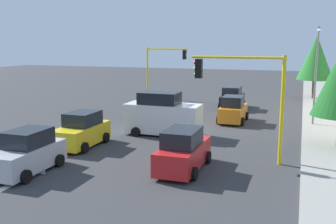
{
  "coord_description": "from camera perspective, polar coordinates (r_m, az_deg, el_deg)",
  "views": [
    {
      "loc": [
        25.29,
        8.35,
        5.93
      ],
      "look_at": [
        0.33,
        -0.24,
        1.2
      ],
      "focal_mm": 41.97,
      "sensor_mm": 36.0,
      "label": 1
    }
  ],
  "objects": [
    {
      "name": "sidewalk_kerb",
      "position": [
        30.93,
        22.61,
        -1.55
      ],
      "size": [
        80.0,
        4.0,
        0.15
      ],
      "primitive_type": "cube",
      "color": "gray",
      "rests_on": "ground"
    },
    {
      "name": "street_lamp_curbside",
      "position": [
        28.96,
        20.77,
        6.37
      ],
      "size": [
        2.15,
        0.28,
        7.0
      ],
      "color": "slate",
      "rests_on": "ground"
    },
    {
      "name": "traffic_signal_near_left",
      "position": [
        19.6,
        10.95,
        3.7
      ],
      "size": [
        0.36,
        4.59,
        5.33
      ],
      "color": "yellow",
      "rests_on": "ground"
    },
    {
      "name": "ground_plane",
      "position": [
        27.29,
        0.69,
        -2.4
      ],
      "size": [
        120.0,
        120.0,
        0.0
      ],
      "primitive_type": "plane",
      "color": "#353538"
    },
    {
      "name": "car_orange",
      "position": [
        29.71,
        9.42,
        0.26
      ],
      "size": [
        3.68,
        1.96,
        1.98
      ],
      "color": "orange",
      "rests_on": "ground"
    },
    {
      "name": "car_yellow",
      "position": [
        23.07,
        -12.41,
        -2.68
      ],
      "size": [
        3.93,
        2.03,
        1.98
      ],
      "color": "yellow",
      "rests_on": "ground"
    },
    {
      "name": "tree_roadside_far",
      "position": [
        43.34,
        20.67,
        7.39
      ],
      "size": [
        3.64,
        3.64,
        6.62
      ],
      "color": "brown",
      "rests_on": "ground"
    },
    {
      "name": "traffic_signal_far_right",
      "position": [
        41.77,
        -0.63,
        7.23
      ],
      "size": [
        0.36,
        4.59,
        5.35
      ],
      "color": "yellow",
      "rests_on": "ground"
    },
    {
      "name": "car_black",
      "position": [
        35.87,
        9.3,
        1.95
      ],
      "size": [
        3.87,
        1.98,
        1.98
      ],
      "color": "black",
      "rests_on": "ground"
    },
    {
      "name": "car_green",
      "position": [
        30.93,
        -2.01,
        0.79
      ],
      "size": [
        3.95,
        2.07,
        1.98
      ],
      "color": "#1E7238",
      "rests_on": "ground"
    },
    {
      "name": "car_silver",
      "position": [
        19.21,
        -19.82,
        -5.65
      ],
      "size": [
        3.94,
        2.04,
        1.98
      ],
      "color": "#B2B5BA",
      "rests_on": "ground"
    },
    {
      "name": "lane_arrow_near",
      "position": [
        18.81,
        -19.65,
        -8.81
      ],
      "size": [
        2.4,
        1.1,
        1.1
      ],
      "color": "silver",
      "rests_on": "ground"
    },
    {
      "name": "car_red",
      "position": [
        18.43,
        2.22,
        -5.69
      ],
      "size": [
        4.2,
        1.98,
        1.98
      ],
      "color": "red",
      "rests_on": "ground"
    },
    {
      "name": "delivery_van_white",
      "position": [
        25.19,
        -0.79,
        -0.48
      ],
      "size": [
        2.22,
        4.8,
        2.77
      ],
      "color": "white",
      "rests_on": "ground"
    }
  ]
}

